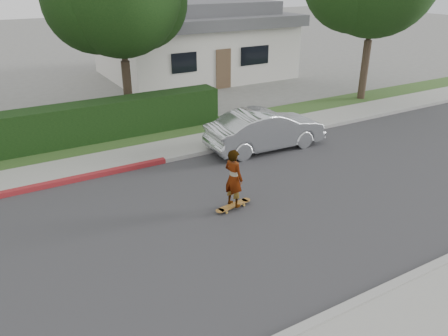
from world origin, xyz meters
The scene contains 11 objects.
ground centered at (0.00, 0.00, 0.00)m, with size 120.00×120.00×0.00m, color slate.
road centered at (0.00, 0.00, 0.01)m, with size 60.00×8.00×0.01m, color #2D2D30.
curb_near centered at (0.00, -4.10, 0.07)m, with size 60.00×0.20×0.15m, color #9E9E99.
curb_far centered at (0.00, 4.10, 0.07)m, with size 60.00×0.20×0.15m, color #9E9E99.
sidewalk_far centered at (0.00, 5.00, 0.06)m, with size 60.00×1.60×0.12m, color gray.
planting_strip centered at (0.00, 6.60, 0.05)m, with size 60.00×1.60×0.10m, color #2D4C1E.
hedge centered at (-3.00, 7.20, 0.75)m, with size 15.00×1.00×1.50m, color black.
house centered at (8.00, 16.00, 2.10)m, with size 10.60×8.60×4.30m.
skateboard centered at (1.37, 0.28, 0.10)m, with size 1.17×0.42×0.11m.
skateboarder centered at (1.37, 0.28, 0.91)m, with size 0.58×0.38×1.58m, color white.
car_silver centered at (4.64, 3.50, 0.71)m, with size 1.49×4.28×1.41m, color silver.
Camera 1 is at (-3.94, -8.43, 5.77)m, focal length 35.00 mm.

